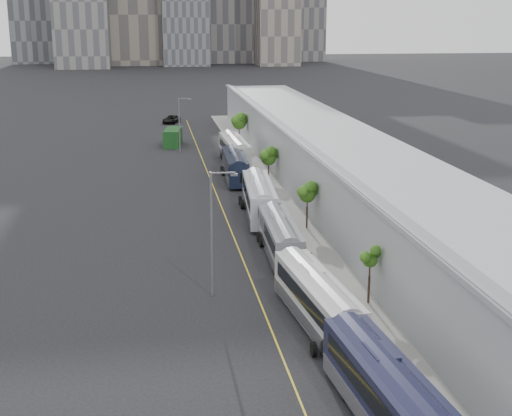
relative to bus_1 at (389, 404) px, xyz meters
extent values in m
cube|color=gray|center=(6.75, 35.54, -1.55)|extent=(10.00, 170.00, 0.12)
cube|color=gold|center=(-3.75, 35.54, -1.60)|extent=(0.12, 160.00, 0.02)
cube|color=gray|center=(10.75, 35.54, 1.79)|extent=(12.00, 160.00, 6.80)
cube|color=gray|center=(10.75, 35.54, 4.24)|extent=(12.45, 160.40, 2.57)
cube|color=gray|center=(4.85, 35.54, 5.39)|extent=(0.30, 160.00, 0.40)
cube|color=#161832|center=(0.00, 0.02, 0.32)|extent=(3.62, 13.22, 3.16)
cube|color=black|center=(0.00, -0.18, 0.89)|extent=(3.55, 11.66, 1.08)
cube|color=silver|center=(0.00, 0.02, -0.69)|extent=(3.63, 12.96, 1.01)
cube|color=#161832|center=(0.00, 1.53, 2.05)|extent=(1.47, 2.30, 0.30)
cube|color=#B7B7B9|center=(-0.57, 13.23, 0.24)|extent=(3.64, 12.65, 3.02)
cube|color=black|center=(-0.57, 13.04, 0.78)|extent=(3.57, 11.16, 1.03)
cube|color=silver|center=(-0.57, 13.23, -0.73)|extent=(3.66, 12.40, 0.97)
cube|color=#B7B7B9|center=(-0.57, 14.67, 1.89)|extent=(1.44, 2.22, 0.29)
cube|color=slate|center=(-0.45, 27.74, 0.16)|extent=(2.84, 12.05, 2.90)
cube|color=black|center=(-0.45, 27.56, 0.68)|extent=(2.84, 10.61, 0.99)
cube|color=silver|center=(-0.45, 27.74, -0.77)|extent=(2.87, 11.81, 0.93)
cube|color=slate|center=(-0.45, 29.12, 1.75)|extent=(1.27, 2.07, 0.28)
cube|color=silver|center=(-0.24, 40.94, 0.38)|extent=(3.68, 13.59, 3.25)
cube|color=black|center=(-0.24, 40.73, 0.96)|extent=(3.62, 11.99, 1.11)
cube|color=silver|center=(-0.24, 40.94, -0.66)|extent=(3.70, 13.33, 1.04)
cube|color=silver|center=(-0.24, 42.49, 2.16)|extent=(1.51, 2.37, 0.31)
cube|color=black|center=(-0.64, 58.50, 0.24)|extent=(2.98, 12.59, 3.03)
cube|color=black|center=(-0.64, 58.31, 0.79)|extent=(2.98, 11.09, 1.03)
cube|color=silver|center=(-0.64, 58.50, -0.73)|extent=(3.01, 12.34, 0.97)
cube|color=black|center=(-0.64, 59.94, 1.90)|extent=(1.33, 2.16, 0.29)
cube|color=silver|center=(0.52, 68.73, 0.41)|extent=(3.05, 13.68, 3.30)
cube|color=black|center=(0.52, 68.52, 1.00)|extent=(3.07, 12.05, 1.12)
cube|color=silver|center=(0.52, 68.73, -0.65)|extent=(3.09, 13.41, 1.06)
cube|color=silver|center=(0.52, 70.30, 2.21)|extent=(1.42, 2.34, 0.31)
cylinder|color=black|center=(4.00, 16.17, 0.26)|extent=(0.18, 0.18, 3.74)
sphere|color=#1F5112|center=(4.00, 16.17, 1.99)|extent=(1.09, 1.09, 1.09)
cylinder|color=black|center=(3.72, 35.68, 0.32)|extent=(0.18, 0.18, 3.87)
sphere|color=#1F5112|center=(3.72, 35.68, 2.18)|extent=(1.64, 1.64, 1.64)
cylinder|color=black|center=(3.57, 57.58, 0.04)|extent=(0.18, 0.18, 3.30)
sphere|color=#1F5112|center=(3.57, 57.58, 1.70)|extent=(1.94, 1.94, 1.94)
cylinder|color=black|center=(3.37, 85.80, 0.34)|extent=(0.18, 0.18, 3.90)
sphere|color=#1F5112|center=(3.37, 85.80, 2.32)|extent=(2.35, 2.35, 2.35)
cylinder|color=#59595E|center=(-7.09, 19.61, 3.15)|extent=(0.18, 0.18, 9.53)
cylinder|color=#59595E|center=(-6.19, 19.61, 7.82)|extent=(1.80, 0.14, 0.14)
cube|color=#59595E|center=(-5.39, 19.61, 7.67)|extent=(0.50, 0.22, 0.18)
cylinder|color=#59595E|center=(-6.72, 79.84, 2.59)|extent=(0.18, 0.18, 8.39)
cylinder|color=#59595E|center=(-5.82, 79.84, 6.68)|extent=(1.80, 0.14, 0.14)
cube|color=#59595E|center=(-5.02, 79.84, 6.53)|extent=(0.50, 0.22, 0.18)
cube|color=#113A14|center=(-7.58, 85.60, -0.23)|extent=(3.44, 6.90, 2.75)
imported|color=black|center=(-6.96, 111.78, -0.86)|extent=(4.11, 5.92, 1.50)
camera|label=1|loc=(-11.33, -30.51, 18.64)|focal=50.00mm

